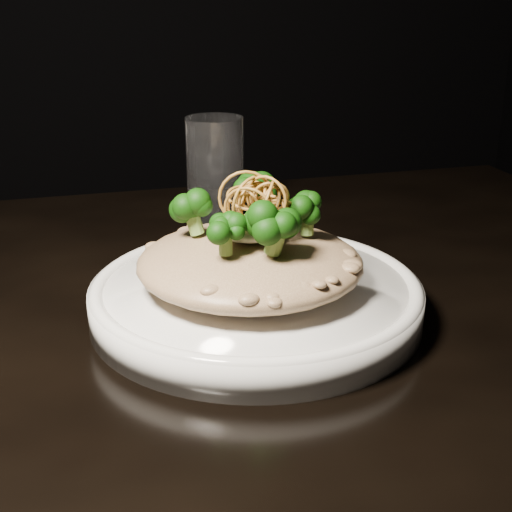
{
  "coord_description": "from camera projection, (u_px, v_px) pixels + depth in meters",
  "views": [
    {
      "loc": [
        -0.1,
        -0.56,
        1.02
      ],
      "look_at": [
        0.05,
        -0.02,
        0.81
      ],
      "focal_mm": 50.0,
      "sensor_mm": 36.0,
      "label": 1
    }
  ],
  "objects": [
    {
      "name": "cheese",
      "position": [
        250.0,
        228.0,
        0.59
      ],
      "size": [
        0.06,
        0.06,
        0.02
      ],
      "primitive_type": "ellipsoid",
      "color": "white",
      "rests_on": "risotto"
    },
    {
      "name": "shallots",
      "position": [
        259.0,
        199.0,
        0.58
      ],
      "size": [
        0.05,
        0.05,
        0.03
      ],
      "primitive_type": null,
      "color": "brown",
      "rests_on": "cheese"
    },
    {
      "name": "table",
      "position": [
        194.0,
        392.0,
        0.66
      ],
      "size": [
        1.1,
        0.8,
        0.75
      ],
      "color": "black",
      "rests_on": "ground"
    },
    {
      "name": "risotto",
      "position": [
        250.0,
        262.0,
        0.6
      ],
      "size": [
        0.19,
        0.19,
        0.04
      ],
      "primitive_type": "ellipsoid",
      "color": "brown",
      "rests_on": "plate"
    },
    {
      "name": "broccoli",
      "position": [
        251.0,
        213.0,
        0.58
      ],
      "size": [
        0.13,
        0.13,
        0.05
      ],
      "primitive_type": null,
      "color": "black",
      "rests_on": "risotto"
    },
    {
      "name": "plate",
      "position": [
        256.0,
        300.0,
        0.61
      ],
      "size": [
        0.28,
        0.28,
        0.03
      ],
      "primitive_type": "cylinder",
      "color": "silver",
      "rests_on": "table"
    },
    {
      "name": "drinking_glass",
      "position": [
        215.0,
        168.0,
        0.86
      ],
      "size": [
        0.09,
        0.09,
        0.12
      ],
      "primitive_type": "cylinder",
      "rotation": [
        0.0,
        0.0,
        -0.32
      ],
      "color": "silver",
      "rests_on": "table"
    }
  ]
}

